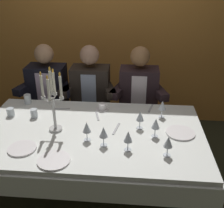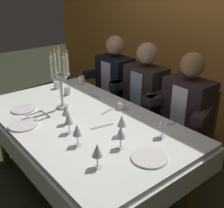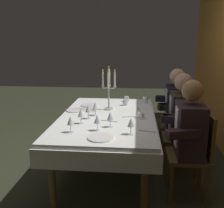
% 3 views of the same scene
% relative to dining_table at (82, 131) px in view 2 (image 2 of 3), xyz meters
% --- Properties ---
extents(ground_plane, '(12.00, 12.00, 0.00)m').
position_rel_dining_table_xyz_m(ground_plane, '(0.00, 0.00, -0.62)').
color(ground_plane, '#303322').
extents(back_wall, '(6.00, 0.12, 2.70)m').
position_rel_dining_table_xyz_m(back_wall, '(0.00, 1.66, 0.73)').
color(back_wall, '#D98D3C').
rests_on(back_wall, ground_plane).
extents(dining_table, '(1.94, 1.14, 0.74)m').
position_rel_dining_table_xyz_m(dining_table, '(0.00, 0.00, 0.00)').
color(dining_table, white).
rests_on(dining_table, ground_plane).
extents(candelabra, '(0.19, 0.19, 0.56)m').
position_rel_dining_table_xyz_m(candelabra, '(-0.29, -0.01, 0.38)').
color(candelabra, silver).
rests_on(candelabra, dining_table).
extents(dinner_plate_0, '(0.24, 0.24, 0.01)m').
position_rel_dining_table_xyz_m(dinner_plate_0, '(0.75, 0.02, 0.13)').
color(dinner_plate_0, white).
rests_on(dinner_plate_0, dining_table).
extents(dinner_plate_1, '(0.22, 0.22, 0.01)m').
position_rel_dining_table_xyz_m(dinner_plate_1, '(-0.47, -0.31, 0.13)').
color(dinner_plate_1, white).
rests_on(dinner_plate_1, dining_table).
extents(dinner_plate_2, '(0.23, 0.23, 0.01)m').
position_rel_dining_table_xyz_m(dinner_plate_2, '(-0.19, -0.43, 0.13)').
color(dinner_plate_2, white).
rests_on(dinner_plate_2, dining_table).
extents(wine_glass_0, '(0.07, 0.07, 0.16)m').
position_rel_dining_table_xyz_m(wine_glass_0, '(0.00, -0.14, 0.24)').
color(wine_glass_0, silver).
rests_on(wine_glass_0, dining_table).
extents(wine_glass_1, '(0.07, 0.07, 0.16)m').
position_rel_dining_table_xyz_m(wine_glass_1, '(0.54, -0.04, 0.23)').
color(wine_glass_1, silver).
rests_on(wine_glass_1, dining_table).
extents(wine_glass_2, '(0.07, 0.07, 0.16)m').
position_rel_dining_table_xyz_m(wine_glass_2, '(0.62, 0.29, 0.23)').
color(wine_glass_2, silver).
rests_on(wine_glass_2, dining_table).
extents(wine_glass_3, '(0.07, 0.07, 0.16)m').
position_rel_dining_table_xyz_m(wine_glass_3, '(0.33, -0.25, 0.24)').
color(wine_glass_3, silver).
rests_on(wine_glass_3, dining_table).
extents(wine_glass_4, '(0.07, 0.07, 0.16)m').
position_rel_dining_table_xyz_m(wine_glass_4, '(0.14, -0.20, 0.23)').
color(wine_glass_4, silver).
rests_on(wine_glass_4, dining_table).
extents(wine_glass_5, '(0.07, 0.07, 0.16)m').
position_rel_dining_table_xyz_m(wine_glass_5, '(0.42, 0.08, 0.24)').
color(wine_glass_5, silver).
rests_on(wine_glass_5, dining_table).
extents(wine_glass_6, '(0.07, 0.07, 0.16)m').
position_rel_dining_table_xyz_m(wine_glass_6, '(0.61, -0.29, 0.24)').
color(wine_glass_6, silver).
rests_on(wine_glass_6, dining_table).
extents(water_tumbler_0, '(0.07, 0.07, 0.08)m').
position_rel_dining_table_xyz_m(water_tumbler_0, '(-0.77, 0.20, 0.16)').
color(water_tumbler_0, silver).
rests_on(water_tumbler_0, dining_table).
extents(water_tumbler_1, '(0.07, 0.07, 0.09)m').
position_rel_dining_table_xyz_m(water_tumbler_1, '(-0.71, 0.46, 0.17)').
color(water_tumbler_1, silver).
rests_on(water_tumbler_1, dining_table).
extents(water_tumbler_2, '(0.06, 0.06, 0.08)m').
position_rel_dining_table_xyz_m(water_tumbler_2, '(-0.54, 0.19, 0.16)').
color(water_tumbler_2, silver).
rests_on(water_tumbler_2, dining_table).
extents(coffee_cup_0, '(0.13, 0.12, 0.06)m').
position_rel_dining_table_xyz_m(coffee_cup_0, '(0.06, 0.39, 0.15)').
color(coffee_cup_0, white).
rests_on(coffee_cup_0, dining_table).
extents(fork_0, '(0.06, 0.17, 0.01)m').
position_rel_dining_table_xyz_m(fork_0, '(0.52, 0.46, 0.12)').
color(fork_0, '#B7B7BC').
rests_on(fork_0, dining_table).
extents(fork_1, '(0.06, 0.17, 0.01)m').
position_rel_dining_table_xyz_m(fork_1, '(0.03, 0.26, 0.12)').
color(fork_1, '#B7B7BC').
rests_on(fork_1, dining_table).
extents(knife_2, '(0.06, 0.19, 0.01)m').
position_rel_dining_table_xyz_m(knife_2, '(0.22, 0.05, 0.12)').
color(knife_2, '#B7B7BC').
rests_on(knife_2, dining_table).
extents(fork_3, '(0.17, 0.03, 0.01)m').
position_rel_dining_table_xyz_m(fork_3, '(-0.34, 0.37, 0.12)').
color(fork_3, '#B7B7BC').
rests_on(fork_3, dining_table).
extents(seated_diner_0, '(0.63, 0.48, 1.24)m').
position_rel_dining_table_xyz_m(seated_diner_0, '(-0.63, 0.89, 0.11)').
color(seated_diner_0, brown).
rests_on(seated_diner_0, ground_plane).
extents(seated_diner_1, '(0.63, 0.48, 1.24)m').
position_rel_dining_table_xyz_m(seated_diner_1, '(-0.13, 0.89, 0.11)').
color(seated_diner_1, brown).
rests_on(seated_diner_1, ground_plane).
extents(seated_diner_2, '(0.63, 0.48, 1.24)m').
position_rel_dining_table_xyz_m(seated_diner_2, '(0.41, 0.89, 0.11)').
color(seated_diner_2, brown).
rests_on(seated_diner_2, ground_plane).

